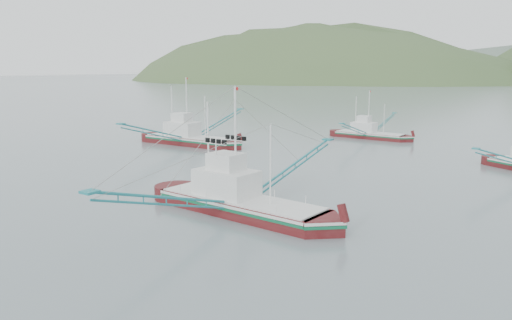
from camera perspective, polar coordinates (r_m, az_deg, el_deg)
The scene contains 5 objects.
ground at distance 43.45m, azimuth -4.41°, elevation -5.37°, with size 1200.00×1200.00×0.00m, color slate.
main_boat at distance 41.25m, azimuth -2.06°, elevation -3.90°, with size 15.62×27.73×11.24m.
bg_boat_far at distance 86.33m, azimuth 12.80°, elevation 3.21°, with size 11.88×21.30×8.62m.
bg_boat_left at distance 78.11m, azimuth -7.69°, elevation 2.88°, with size 15.31×27.64×11.18m.
headland_left at distance 443.64m, azimuth 6.10°, elevation 9.05°, with size 448.00×308.00×210.00m, color #40592E.
Camera 1 is at (25.86, -32.80, 11.97)m, focal length 35.00 mm.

